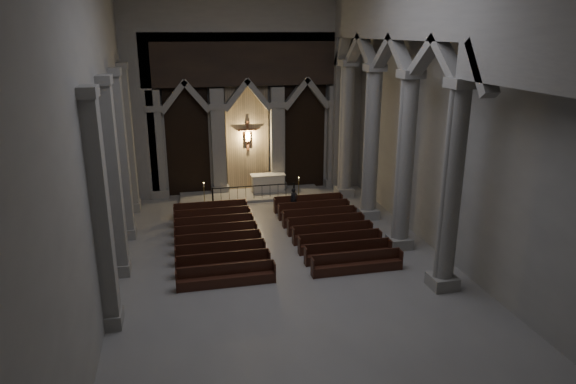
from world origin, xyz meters
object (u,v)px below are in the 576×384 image
at_px(altar, 268,183).
at_px(worshipper, 294,200).
at_px(altar_rail, 254,191).
at_px(pews, 274,236).
at_px(candle_stand_left, 204,200).
at_px(candle_stand_right, 299,193).

bearing_deg(altar, worshipper, -76.74).
relative_size(altar_rail, pews, 0.53).
bearing_deg(candle_stand_left, altar_rail, 8.77).
bearing_deg(altar_rail, pews, -90.00).
bearing_deg(pews, altar, 81.86).
bearing_deg(pews, candle_stand_right, 66.29).
distance_m(candle_stand_right, worshipper, 2.18).
height_order(candle_stand_right, worshipper, candle_stand_right).
distance_m(altar_rail, candle_stand_left, 2.95).
relative_size(altar, worshipper, 1.61).
height_order(pews, worshipper, worshipper).
relative_size(altar, candle_stand_left, 1.44).
bearing_deg(altar, candle_stand_right, -42.52).
relative_size(altar_rail, candle_stand_left, 3.37).
xyz_separation_m(altar, worshipper, (0.82, -3.48, -0.04)).
distance_m(altar_rail, candle_stand_right, 2.69).
distance_m(candle_stand_left, pews, 6.48).
relative_size(altar, candle_stand_right, 1.56).
relative_size(candle_stand_right, worshipper, 1.03).
height_order(candle_stand_left, worshipper, candle_stand_left).
bearing_deg(pews, worshipper, 64.89).
height_order(altar_rail, candle_stand_left, candle_stand_left).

